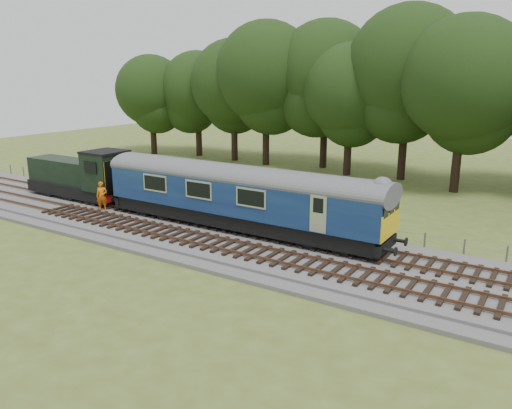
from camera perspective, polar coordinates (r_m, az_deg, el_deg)
The scene contains 9 objects.
ground at distance 26.53m, azimuth 3.47°, elevation -5.65°, with size 120.00×120.00×0.00m, color #4D5C22.
ballast at distance 26.47m, azimuth 3.48°, elevation -5.30°, with size 70.00×7.00×0.35m, color #4C4C4F.
track_north at distance 27.56m, azimuth 4.91°, elevation -3.98°, with size 67.20×2.40×0.21m.
track_south at distance 25.09m, azimuth 1.69°, elevation -5.84°, with size 67.20×2.40×0.21m.
fence at distance 30.34m, azimuth 7.63°, elevation -3.12°, with size 64.00×0.12×1.00m, color #6B6054, non-canonical shape.
tree_line at distance 46.33m, azimuth 16.88°, elevation 2.57°, with size 70.00×8.00×18.00m, color black, non-canonical shape.
dmu_railcar at distance 28.95m, azimuth -2.02°, elevation 1.49°, with size 18.05×2.86×3.88m.
shunter_loco at distance 38.57m, azimuth -19.35°, elevation 3.03°, with size 8.92×2.60×3.38m.
worker at distance 34.79m, azimuth -17.20°, elevation 0.92°, with size 0.72×0.47×1.96m, color #DE630B.
Camera 1 is at (12.02, -21.79, 9.20)m, focal length 35.00 mm.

